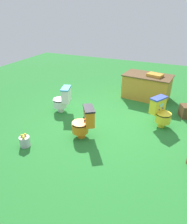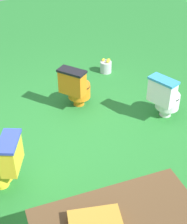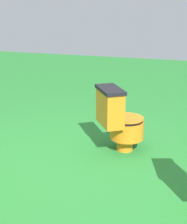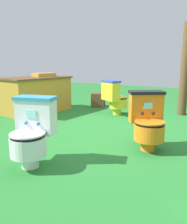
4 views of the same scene
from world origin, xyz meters
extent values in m
plane|color=#26752D|center=(0.00, 0.00, 0.00)|extent=(14.00, 14.00, 0.00)
cylinder|color=orange|center=(-0.50, -0.76, 0.07)|extent=(0.25, 0.25, 0.14)
cylinder|color=orange|center=(-0.52, -0.77, 0.24)|extent=(0.51, 0.51, 0.20)
torus|color=black|center=(-0.52, -0.77, 0.35)|extent=(0.49, 0.49, 0.04)
cylinder|color=black|center=(-0.52, -0.77, 0.30)|extent=(0.33, 0.33, 0.01)
cube|color=orange|center=(-0.35, -0.66, 0.51)|extent=(0.39, 0.45, 0.37)
cube|color=black|center=(-0.35, -0.66, 0.71)|extent=(0.42, 0.48, 0.04)
cube|color=#8CE0E5|center=(-0.44, -0.71, 0.56)|extent=(0.07, 0.10, 0.08)
cylinder|color=orange|center=(-0.52, -0.77, 0.37)|extent=(0.50, 0.50, 0.02)
sphere|color=black|center=(-0.40, -0.77, 0.46)|extent=(0.04, 0.04, 0.04)
sphere|color=black|center=(-0.48, -0.66, 0.46)|extent=(0.04, 0.04, 0.04)
cylinder|color=yellow|center=(1.11, 0.44, 0.07)|extent=(0.24, 0.24, 0.14)
cylinder|color=yellow|center=(1.13, 0.43, 0.24)|extent=(0.50, 0.50, 0.20)
torus|color=black|center=(1.13, 0.43, 0.35)|extent=(0.48, 0.48, 0.04)
cylinder|color=#3347B2|center=(1.13, 0.43, 0.30)|extent=(0.33, 0.33, 0.01)
cube|color=yellow|center=(0.96, 0.53, 0.51)|extent=(0.36, 0.45, 0.37)
cube|color=#3347B2|center=(0.96, 0.53, 0.71)|extent=(0.40, 0.48, 0.04)
cube|color=#8CE0E5|center=(1.04, 0.48, 0.56)|extent=(0.06, 0.10, 0.08)
cylinder|color=yellow|center=(1.13, 0.43, 0.37)|extent=(0.49, 0.49, 0.02)
sphere|color=#3347B2|center=(1.08, 0.54, 0.46)|extent=(0.04, 0.04, 0.04)
sphere|color=#3347B2|center=(1.01, 0.42, 0.46)|extent=(0.04, 0.04, 0.04)
cylinder|color=white|center=(-1.61, 0.15, 0.07)|extent=(0.23, 0.23, 0.14)
cylinder|color=white|center=(-1.63, 0.15, 0.24)|extent=(0.46, 0.46, 0.20)
torus|color=black|center=(-1.63, 0.15, 0.35)|extent=(0.44, 0.44, 0.04)
cylinder|color=#338CBF|center=(-1.63, 0.15, 0.30)|extent=(0.30, 0.30, 0.01)
cube|color=white|center=(-1.44, 0.21, 0.51)|extent=(0.31, 0.45, 0.37)
cube|color=#338CBF|center=(-1.44, 0.21, 0.71)|extent=(0.34, 0.48, 0.04)
cube|color=#8CE0E5|center=(-1.53, 0.18, 0.56)|extent=(0.04, 0.11, 0.08)
cylinder|color=white|center=(-1.63, 0.15, 0.37)|extent=(0.45, 0.45, 0.02)
sphere|color=#338CBF|center=(-1.51, 0.11, 0.46)|extent=(0.04, 0.04, 0.04)
sphere|color=#338CBF|center=(-1.56, 0.24, 0.46)|extent=(0.04, 0.04, 0.04)
cube|color=#B7842D|center=(0.42, 2.09, 0.37)|extent=(1.48, 0.96, 0.74)
cube|color=brown|center=(0.42, 2.09, 0.76)|extent=(1.55, 1.02, 0.03)
cube|color=#B7842D|center=(0.63, 2.03, 0.81)|extent=(0.51, 0.44, 0.08)
cube|color=brown|center=(1.66, 1.23, 0.17)|extent=(0.41, 0.42, 0.34)
cylinder|color=#B7B7BF|center=(-1.45, -1.54, 0.11)|extent=(0.22, 0.22, 0.22)
ellipsoid|color=yellow|center=(-1.50, -1.54, 0.25)|extent=(0.07, 0.05, 0.05)
ellipsoid|color=yellow|center=(-1.46, -1.49, 0.25)|extent=(0.07, 0.05, 0.05)
ellipsoid|color=yellow|center=(-1.42, -1.59, 0.25)|extent=(0.07, 0.05, 0.05)
camera|label=1|loc=(1.28, -4.13, 2.63)|focal=32.01mm
camera|label=2|loc=(1.43, 3.56, 3.17)|focal=54.20mm
camera|label=3|loc=(-1.31, 2.90, 1.64)|focal=57.97mm
camera|label=4|loc=(-3.16, -1.58, 1.08)|focal=36.39mm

